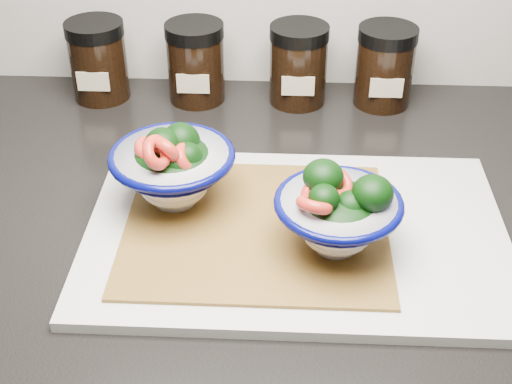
{
  "coord_description": "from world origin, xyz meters",
  "views": [
    {
      "loc": [
        0.01,
        0.78,
        1.39
      ],
      "look_at": [
        -0.02,
        1.37,
        0.96
      ],
      "focal_mm": 50.0,
      "sensor_mm": 36.0,
      "label": 1
    }
  ],
  "objects_px": {
    "bowl_left": "(173,167)",
    "spice_jar_c": "(298,64)",
    "bowl_right": "(338,213)",
    "spice_jar_b": "(196,62)",
    "spice_jar_d": "(385,66)",
    "cutting_board": "(296,233)",
    "spice_jar_a": "(98,60)"
  },
  "relations": [
    {
      "from": "cutting_board",
      "to": "spice_jar_c",
      "type": "distance_m",
      "value": 0.32
    },
    {
      "from": "cutting_board",
      "to": "bowl_left",
      "type": "distance_m",
      "value": 0.15
    },
    {
      "from": "spice_jar_a",
      "to": "spice_jar_d",
      "type": "height_order",
      "value": "same"
    },
    {
      "from": "spice_jar_d",
      "to": "spice_jar_c",
      "type": "bearing_deg",
      "value": 180.0
    },
    {
      "from": "bowl_left",
      "to": "bowl_right",
      "type": "distance_m",
      "value": 0.19
    },
    {
      "from": "cutting_board",
      "to": "bowl_left",
      "type": "height_order",
      "value": "bowl_left"
    },
    {
      "from": "bowl_left",
      "to": "bowl_right",
      "type": "relative_size",
      "value": 1.07
    },
    {
      "from": "cutting_board",
      "to": "spice_jar_c",
      "type": "xyz_separation_m",
      "value": [
        0.0,
        0.31,
        0.05
      ]
    },
    {
      "from": "cutting_board",
      "to": "bowl_left",
      "type": "bearing_deg",
      "value": 163.02
    },
    {
      "from": "cutting_board",
      "to": "bowl_right",
      "type": "xyz_separation_m",
      "value": [
        0.04,
        -0.03,
        0.05
      ]
    },
    {
      "from": "bowl_right",
      "to": "spice_jar_c",
      "type": "height_order",
      "value": "spice_jar_c"
    },
    {
      "from": "spice_jar_c",
      "to": "bowl_left",
      "type": "bearing_deg",
      "value": -116.64
    },
    {
      "from": "bowl_left",
      "to": "bowl_right",
      "type": "bearing_deg",
      "value": -22.35
    },
    {
      "from": "spice_jar_c",
      "to": "spice_jar_a",
      "type": "bearing_deg",
      "value": 180.0
    },
    {
      "from": "bowl_right",
      "to": "spice_jar_d",
      "type": "height_order",
      "value": "spice_jar_d"
    },
    {
      "from": "bowl_left",
      "to": "spice_jar_c",
      "type": "distance_m",
      "value": 0.3
    },
    {
      "from": "bowl_left",
      "to": "bowl_right",
      "type": "xyz_separation_m",
      "value": [
        0.18,
        -0.07,
        -0.0
      ]
    },
    {
      "from": "bowl_left",
      "to": "spice_jar_d",
      "type": "distance_m",
      "value": 0.37
    },
    {
      "from": "spice_jar_a",
      "to": "spice_jar_b",
      "type": "distance_m",
      "value": 0.14
    },
    {
      "from": "bowl_left",
      "to": "spice_jar_b",
      "type": "bearing_deg",
      "value": 91.51
    },
    {
      "from": "cutting_board",
      "to": "spice_jar_d",
      "type": "bearing_deg",
      "value": 68.95
    },
    {
      "from": "bowl_right",
      "to": "spice_jar_c",
      "type": "xyz_separation_m",
      "value": [
        -0.04,
        0.34,
        -0.0
      ]
    },
    {
      "from": "bowl_right",
      "to": "cutting_board",
      "type": "bearing_deg",
      "value": 142.39
    },
    {
      "from": "bowl_right",
      "to": "bowl_left",
      "type": "bearing_deg",
      "value": 157.65
    },
    {
      "from": "spice_jar_a",
      "to": "spice_jar_c",
      "type": "bearing_deg",
      "value": 0.0
    },
    {
      "from": "bowl_left",
      "to": "spice_jar_c",
      "type": "height_order",
      "value": "bowl_left"
    },
    {
      "from": "cutting_board",
      "to": "spice_jar_b",
      "type": "bearing_deg",
      "value": 114.47
    },
    {
      "from": "spice_jar_d",
      "to": "cutting_board",
      "type": "bearing_deg",
      "value": -111.05
    },
    {
      "from": "spice_jar_d",
      "to": "bowl_left",
      "type": "bearing_deg",
      "value": -133.27
    },
    {
      "from": "bowl_left",
      "to": "spice_jar_a",
      "type": "bearing_deg",
      "value": 118.12
    },
    {
      "from": "cutting_board",
      "to": "spice_jar_d",
      "type": "xyz_separation_m",
      "value": [
        0.12,
        0.31,
        0.05
      ]
    },
    {
      "from": "spice_jar_b",
      "to": "spice_jar_d",
      "type": "height_order",
      "value": "same"
    }
  ]
}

